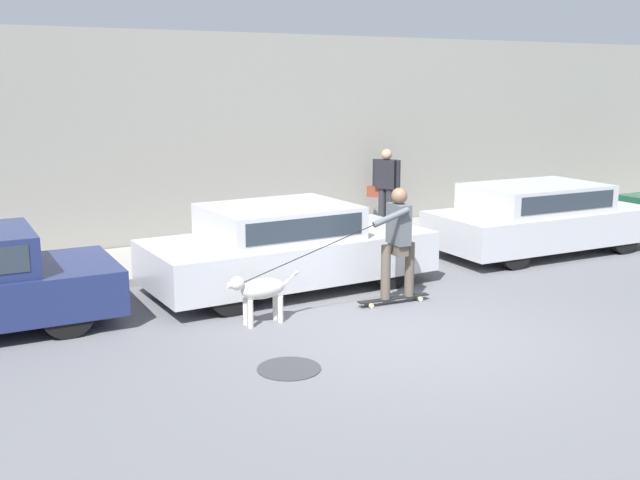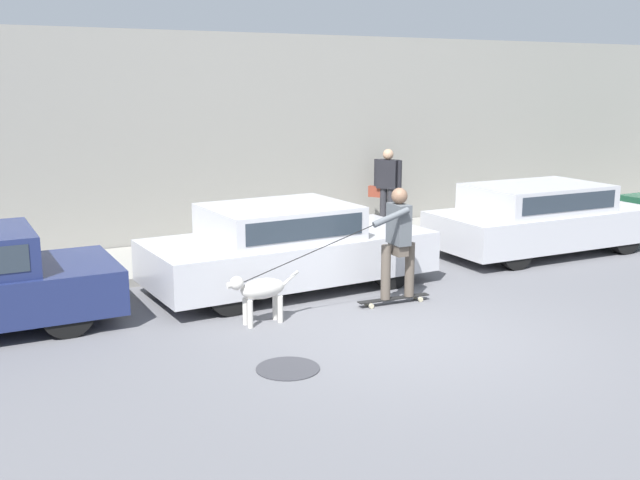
# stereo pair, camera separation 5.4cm
# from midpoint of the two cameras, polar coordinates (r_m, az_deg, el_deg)

# --- Properties ---
(ground_plane) EXTENTS (36.00, 36.00, 0.00)m
(ground_plane) POSITION_cam_midpoint_polar(r_m,az_deg,el_deg) (9.38, 6.19, -7.16)
(ground_plane) COLOR slate
(back_wall) EXTENTS (32.00, 0.30, 3.96)m
(back_wall) POSITION_cam_midpoint_polar(r_m,az_deg,el_deg) (14.41, -7.73, 7.57)
(back_wall) COLOR gray
(back_wall) RESTS_ON ground_plane
(sidewalk_curb) EXTENTS (30.00, 2.29, 0.13)m
(sidewalk_curb) POSITION_cam_midpoint_polar(r_m,az_deg,el_deg) (13.49, -5.53, -0.90)
(sidewalk_curb) COLOR gray
(sidewalk_curb) RESTS_ON ground_plane
(parked_car_1) EXTENTS (4.33, 1.99, 1.28)m
(parked_car_1) POSITION_cam_midpoint_polar(r_m,az_deg,el_deg) (11.21, -2.70, -0.59)
(parked_car_1) COLOR black
(parked_car_1) RESTS_ON ground_plane
(parked_car_2) EXTENTS (4.14, 1.85, 1.26)m
(parked_car_2) POSITION_cam_midpoint_polar(r_m,az_deg,el_deg) (14.12, 16.25, 1.59)
(parked_car_2) COLOR black
(parked_car_2) RESTS_ON ground_plane
(dog) EXTENTS (1.02, 0.29, 0.68)m
(dog) POSITION_cam_midpoint_polar(r_m,az_deg,el_deg) (9.60, -4.73, -3.87)
(dog) COLOR beige
(dog) RESTS_ON ground_plane
(skateboarder) EXTENTS (2.89, 0.56, 1.64)m
(skateboarder) POSITION_cam_midpoint_polar(r_m,az_deg,el_deg) (10.40, 5.77, 0.15)
(skateboarder) COLOR beige
(skateboarder) RESTS_ON ground_plane
(pedestrian_with_bag) EXTENTS (0.47, 0.63, 1.60)m
(pedestrian_with_bag) POSITION_cam_midpoint_polar(r_m,az_deg,el_deg) (15.29, 4.91, 4.26)
(pedestrian_with_bag) COLOR #28282D
(pedestrian_with_bag) RESTS_ON sidewalk_curb
(manhole_cover) EXTENTS (0.70, 0.70, 0.01)m
(manhole_cover) POSITION_cam_midpoint_polar(r_m,az_deg,el_deg) (8.26, -2.56, -9.76)
(manhole_cover) COLOR #38383D
(manhole_cover) RESTS_ON ground_plane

